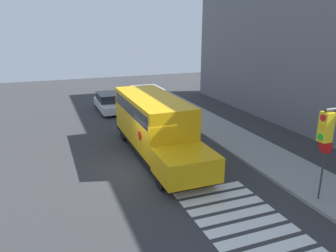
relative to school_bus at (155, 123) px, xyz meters
name	(u,v)px	position (x,y,z in m)	size (l,w,h in m)	color
ground_plane	(144,169)	(1.81, -1.21, -1.74)	(60.00, 60.00, 0.00)	#333335
sidewalk_strip	(255,150)	(1.81, 5.29, -1.66)	(44.00, 3.00, 0.15)	gray
crosswalk_stripes	(241,220)	(7.31, 0.79, -1.73)	(5.40, 3.20, 0.01)	white
school_bus	(155,123)	(0.00, 0.00, 0.00)	(9.21, 2.57, 3.08)	#EAA80F
parked_car	(110,102)	(-10.15, -0.47, -1.03)	(4.62, 1.88, 1.43)	silver
stop_sign	(323,161)	(7.31, 4.35, 0.05)	(0.66, 0.10, 2.75)	#38383A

